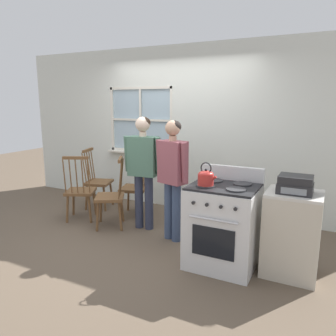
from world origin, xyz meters
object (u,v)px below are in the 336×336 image
at_px(stove, 223,225).
at_px(side_counter, 292,234).
at_px(chair_by_window, 97,182).
at_px(chair_near_wall, 136,188).
at_px(chair_center_cluster, 80,191).
at_px(chair_near_stove, 111,197).
at_px(person_elderly_left, 143,162).
at_px(person_teen_center, 173,170).
at_px(potted_plant, 137,148).
at_px(stereo, 295,184).
at_px(kettle, 206,177).

bearing_deg(stove, side_counter, 11.48).
relative_size(chair_by_window, stove, 0.94).
bearing_deg(chair_near_wall, chair_center_cluster, -65.15).
bearing_deg(chair_near_stove, chair_by_window, -159.97).
distance_m(chair_center_cluster, person_elderly_left, 1.19).
xyz_separation_m(person_teen_center, potted_plant, (-1.28, 1.18, 0.05)).
height_order(person_elderly_left, side_counter, person_elderly_left).
bearing_deg(chair_by_window, chair_near_stove, -146.15).
xyz_separation_m(chair_near_stove, stereo, (2.50, -0.27, 0.54)).
distance_m(stove, potted_plant, 2.65).
bearing_deg(kettle, chair_center_cluster, 166.37).
distance_m(chair_near_stove, stereo, 2.57).
bearing_deg(stove, chair_by_window, 158.41).
xyz_separation_m(person_elderly_left, side_counter, (2.05, -0.40, -0.52)).
xyz_separation_m(stove, potted_plant, (-2.08, 1.56, 0.52)).
xyz_separation_m(chair_near_stove, potted_plant, (-0.28, 1.16, 0.55)).
distance_m(person_teen_center, stereo, 1.52).
bearing_deg(chair_near_stove, kettle, 41.83).
height_order(chair_center_cluster, person_teen_center, person_teen_center).
height_order(chair_center_cluster, side_counter, chair_center_cluster).
relative_size(person_teen_center, kettle, 6.40).
distance_m(person_elderly_left, stereo, 2.09).
distance_m(chair_near_wall, side_counter, 2.58).
bearing_deg(side_counter, stereo, -90.00).
distance_m(chair_near_wall, person_teen_center, 1.22).
bearing_deg(person_teen_center, stove, -8.28).
height_order(chair_by_window, potted_plant, potted_plant).
relative_size(kettle, potted_plant, 0.90).
bearing_deg(person_elderly_left, side_counter, -15.95).
distance_m(person_elderly_left, side_counter, 2.15).
relative_size(person_elderly_left, kettle, 6.49).
bearing_deg(person_elderly_left, chair_by_window, 154.24).
relative_size(person_elderly_left, stereo, 4.72).
bearing_deg(person_teen_center, stereo, 7.20).
bearing_deg(person_elderly_left, chair_center_cluster, -177.53).
distance_m(chair_by_window, potted_plant, 0.90).
bearing_deg(person_elderly_left, person_teen_center, -22.55).
xyz_separation_m(chair_by_window, chair_center_cluster, (0.14, -0.60, 0.00)).
distance_m(chair_by_window, person_teen_center, 1.92).
bearing_deg(chair_center_cluster, stereo, 148.25).
distance_m(person_elderly_left, person_teen_center, 0.57).
xyz_separation_m(chair_near_wall, stove, (1.75, -0.96, 0.02)).
distance_m(chair_by_window, kettle, 2.70).
xyz_separation_m(chair_by_window, person_elderly_left, (1.20, -0.46, 0.52)).
height_order(person_teen_center, side_counter, person_teen_center).
bearing_deg(side_counter, stove, -168.52).
bearing_deg(chair_center_cluster, potted_plant, -132.06).
bearing_deg(chair_near_stove, side_counter, 53.88).
bearing_deg(kettle, side_counter, 17.56).
height_order(chair_by_window, person_teen_center, person_teen_center).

